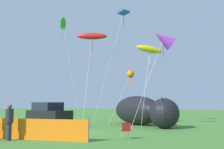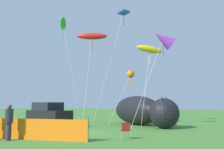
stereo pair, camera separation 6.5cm
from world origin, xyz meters
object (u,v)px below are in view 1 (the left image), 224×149
folding_chair (126,129)px  kite_yellow_hero (149,50)px  inflatable_cat (141,112)px  kite_red_lizard (92,36)px  parked_car (49,115)px  kite_orange_flower (130,74)px  kite_green_fish (63,24)px  kite_purple_delta (163,39)px  kite_blue_box (123,15)px  spectator_in_white_shirt (9,121)px

folding_chair → kite_yellow_hero: kite_yellow_hero is taller
inflatable_cat → kite_red_lizard: 8.10m
parked_car → kite_orange_flower: kite_orange_flower is taller
kite_orange_flower → kite_green_fish: kite_green_fish is taller
kite_orange_flower → kite_red_lizard: bearing=-135.6°
kite_purple_delta → kite_yellow_hero: size_ratio=1.01×
kite_blue_box → spectator_in_white_shirt: bearing=-95.1°
kite_blue_box → kite_green_fish: 6.04m
parked_car → kite_red_lizard: bearing=58.7°
kite_red_lizard → kite_yellow_hero: (4.63, 2.24, -1.28)m
kite_orange_flower → kite_purple_delta: bearing=-42.3°
kite_purple_delta → kite_blue_box: bearing=142.9°
inflatable_cat → kite_blue_box: bearing=-137.2°
inflatable_cat → kite_orange_flower: bearing=-141.2°
parked_car → kite_blue_box: kite_blue_box is taller
kite_purple_delta → kite_yellow_hero: bearing=122.9°
kite_blue_box → kite_purple_delta: bearing=-37.1°
spectator_in_white_shirt → kite_green_fish: bearing=115.9°
kite_orange_flower → kite_red_lizard: kite_red_lizard is taller
inflatable_cat → kite_yellow_hero: size_ratio=1.10×
folding_chair → kite_orange_flower: (-3.54, 8.26, 4.08)m
kite_orange_flower → kite_blue_box: size_ratio=0.47×
kite_orange_flower → kite_red_lizard: size_ratio=0.60×
kite_orange_flower → inflatable_cat: bearing=5.4°
kite_purple_delta → inflatable_cat: bearing=129.7°
kite_blue_box → kite_red_lizard: 3.89m
inflatable_cat → kite_blue_box: (-1.66, -0.28, 9.15)m
inflatable_cat → spectator_in_white_shirt: bearing=-69.5°
kite_purple_delta → kite_green_fish: bearing=170.2°
parked_car → kite_purple_delta: 10.93m
kite_blue_box → parked_car: bearing=-129.7°
kite_red_lizard → kite_yellow_hero: 5.30m
folding_chair → kite_orange_flower: kite_orange_flower is taller
parked_car → kite_orange_flower: bearing=55.8°
kite_orange_flower → folding_chair: bearing=-66.8°
kite_orange_flower → kite_purple_delta: size_ratio=0.69×
kite_green_fish → kite_yellow_hero: size_ratio=1.44×
kite_red_lizard → inflatable_cat: bearing=36.2°
spectator_in_white_shirt → kite_yellow_hero: kite_yellow_hero is taller
spectator_in_white_shirt → kite_purple_delta: size_ratio=0.26×
inflatable_cat → kite_red_lizard: kite_red_lizard is taller
folding_chair → kite_red_lizard: kite_red_lizard is taller
kite_blue_box → folding_chair: bearing=-62.5°
spectator_in_white_shirt → kite_green_fish: 13.75m
parked_car → kite_orange_flower: size_ratio=0.81×
folding_chair → kite_purple_delta: 7.35m
spectator_in_white_shirt → kite_orange_flower: 12.38m
parked_car → kite_red_lizard: size_ratio=0.49×
kite_purple_delta → kite_green_fish: size_ratio=0.70×
inflatable_cat → kite_orange_flower: 3.56m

